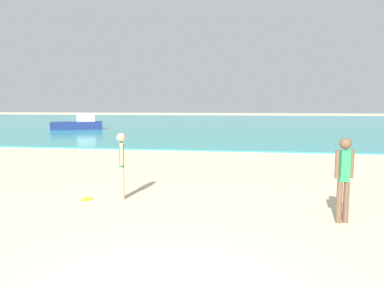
% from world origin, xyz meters
% --- Properties ---
extents(water, '(160.00, 60.00, 0.06)m').
position_xyz_m(water, '(0.00, 43.07, 0.03)').
color(water, teal).
rests_on(water, ground).
extents(person_standing, '(0.21, 0.34, 1.56)m').
position_xyz_m(person_standing, '(-1.98, 4.24, 0.88)').
color(person_standing, '#DDAD84').
rests_on(person_standing, ground).
extents(frisbee, '(0.27, 0.27, 0.03)m').
position_xyz_m(frisbee, '(-2.77, 4.02, 0.01)').
color(frisbee, yellow).
rests_on(frisbee, ground).
extents(person_distant, '(0.36, 0.21, 1.61)m').
position_xyz_m(person_distant, '(2.69, 3.25, 0.91)').
color(person_distant, brown).
rests_on(person_distant, ground).
extents(boat_near, '(4.54, 3.18, 1.49)m').
position_xyz_m(boat_near, '(-13.94, 25.85, 0.57)').
color(boat_near, navy).
rests_on(boat_near, water).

